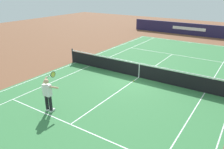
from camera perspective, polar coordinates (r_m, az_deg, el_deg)
The scene contains 7 objects.
ground_plane at distance 14.53m, azimuth 6.94°, elevation -0.73°, with size 60.00×60.00×0.00m, color brown.
court_slab at distance 14.53m, azimuth 6.94°, elevation -0.72°, with size 24.20×11.40×0.00m, color #387A42.
court_line_markings at distance 14.53m, azimuth 6.94°, elevation -0.71°, with size 23.85×11.05×0.01m.
tennis_net at distance 14.35m, azimuth 7.03°, elevation 1.09°, with size 0.10×11.70×1.08m.
stadium_barrier at distance 29.01m, azimuth 21.70°, elevation 10.60°, with size 0.26×17.00×1.42m.
tennis_player_near at distance 10.63m, azimuth -16.20°, elevation -4.63°, with size 1.05×0.78×1.70m.
tennis_ball at distance 13.85m, azimuth 5.60°, elevation -1.66°, with size 0.07×0.07×0.07m, color #CCE01E.
Camera 1 is at (12.10, 5.92, 5.46)m, focal length 35.45 mm.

